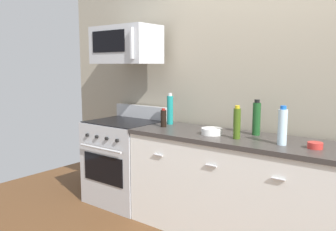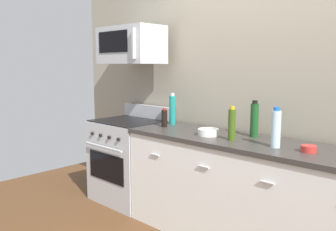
{
  "view_description": "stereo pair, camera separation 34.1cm",
  "coord_description": "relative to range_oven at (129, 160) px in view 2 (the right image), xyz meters",
  "views": [
    {
      "loc": [
        1.13,
        -2.73,
        1.53
      ],
      "look_at": [
        -0.93,
        -0.05,
        1.05
      ],
      "focal_mm": 37.36,
      "sensor_mm": 36.0,
      "label": 1
    },
    {
      "loc": [
        1.38,
        -2.5,
        1.53
      ],
      "look_at": [
        -0.93,
        -0.05,
        1.05
      ],
      "focal_mm": 37.36,
      "sensor_mm": 36.0,
      "label": 2
    }
  ],
  "objects": [
    {
      "name": "microwave",
      "position": [
        0.0,
        0.04,
        1.28
      ],
      "size": [
        0.74,
        0.44,
        0.4
      ],
      "color": "#B7BABF"
    },
    {
      "name": "counter_unit",
      "position": [
        1.59,
        -0.0,
        -0.01
      ],
      "size": [
        2.42,
        0.66,
        0.92
      ],
      "color": "white",
      "rests_on": "ground_plane"
    },
    {
      "name": "bottle_olive_oil",
      "position": [
        1.41,
        -0.09,
        0.59
      ],
      "size": [
        0.06,
        0.06,
        0.28
      ],
      "color": "#385114",
      "rests_on": "countertop_slab"
    },
    {
      "name": "bottle_water_clear",
      "position": [
        1.79,
        -0.08,
        0.6
      ],
      "size": [
        0.07,
        0.07,
        0.31
      ],
      "color": "silver",
      "rests_on": "countertop_slab"
    },
    {
      "name": "bottle_sparkling_teal",
      "position": [
        0.52,
        0.16,
        0.61
      ],
      "size": [
        0.07,
        0.07,
        0.33
      ],
      "color": "#197F7A",
      "rests_on": "countertop_slab"
    },
    {
      "name": "bowl_red_small",
      "position": [
        2.03,
        -0.05,
        0.48
      ],
      "size": [
        0.11,
        0.11,
        0.05
      ],
      "color": "#B72D28",
      "rests_on": "countertop_slab"
    },
    {
      "name": "bowl_white_ceramic",
      "position": [
        1.15,
        -0.06,
        0.48
      ],
      "size": [
        0.19,
        0.19,
        0.06
      ],
      "color": "white",
      "rests_on": "countertop_slab"
    },
    {
      "name": "bottle_wine_green",
      "position": [
        1.48,
        0.16,
        0.6
      ],
      "size": [
        0.07,
        0.07,
        0.32
      ],
      "color": "#19471E",
      "rests_on": "countertop_slab"
    },
    {
      "name": "back_wall",
      "position": [
        1.59,
        0.41,
        0.88
      ],
      "size": [
        5.51,
        0.1,
        2.7
      ],
      "primitive_type": "cube",
      "color": "#9E937F",
      "rests_on": "ground_plane"
    },
    {
      "name": "bottle_soy_sauce_dark",
      "position": [
        0.57,
        -0.01,
        0.54
      ],
      "size": [
        0.06,
        0.06,
        0.19
      ],
      "color": "black",
      "rests_on": "countertop_slab"
    },
    {
      "name": "range_oven",
      "position": [
        0.0,
        0.0,
        0.0
      ],
      "size": [
        0.76,
        0.69,
        1.07
      ],
      "color": "#B7BABF",
      "rests_on": "ground_plane"
    }
  ]
}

